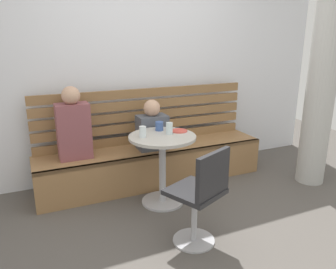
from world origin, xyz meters
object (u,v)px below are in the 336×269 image
Objects in this scene: white_chair at (201,194)px; person_adult at (73,127)px; cup_glass_tall at (169,128)px; booth_bench at (154,165)px; cup_mug_blue at (159,126)px; person_child_left at (152,128)px; cup_water_clear at (143,132)px; plate_small at (179,131)px; cafe_table at (162,156)px.

person_adult reaches higher than white_chair.
cup_glass_tall reaches higher than white_chair.
cup_mug_blue is (-0.06, -0.33, 0.57)m from booth_bench.
cup_mug_blue is (-0.03, -0.30, 0.10)m from person_child_left.
person_child_left is 0.47m from cup_glass_tall.
plate_small is at bearing 5.49° from cup_water_clear.
booth_bench is at bearing 87.60° from cup_glass_tall.
white_chair is 0.90m from cup_glass_tall.
cup_glass_tall is (0.09, 0.83, 0.34)m from white_chair.
white_chair is 1.05m from cup_mug_blue.
person_child_left is at bearing 80.42° from cafe_table.
plate_small is (0.14, 0.05, -0.05)m from cup_glass_tall.
white_chair is at bearing -96.44° from cup_glass_tall.
person_adult reaches higher than person_child_left.
white_chair is 1.47× the size of person_child_left.
cafe_table is at bearing -104.07° from cup_mug_blue.
plate_small is at bearing -71.15° from person_child_left.
booth_bench is 4.68× the size of person_child_left.
cup_water_clear is at bearing 102.75° from white_chair.
white_chair is at bearing -77.25° from cup_water_clear.
white_chair is at bearing -93.90° from person_child_left.
person_adult is at bearing 145.10° from cafe_table.
person_child_left reaches higher than cafe_table.
booth_bench is at bearing 79.53° from cup_mug_blue.
cup_glass_tall is (0.87, -0.52, 0.01)m from person_adult.
cafe_table is 0.34m from cup_water_clear.
person_adult is 1.11m from plate_small.
white_chair reaches higher than cafe_table.
cup_mug_blue is at bearing 33.07° from cup_water_clear.
cup_water_clear is (-0.30, -0.49, 0.57)m from booth_bench.
booth_bench is 1.35m from white_chair.
plate_small is (1.01, -0.47, -0.04)m from person_adult.
cafe_table is 0.52m from person_child_left.
cup_mug_blue is (0.05, 1.00, 0.32)m from white_chair.
person_child_left reaches higher than cup_water_clear.
white_chair is at bearing -93.08° from cup_mug_blue.
cup_mug_blue is 0.22m from plate_small.
person_adult is at bearing 119.82° from white_chair.
white_chair is 7.08× the size of cup_glass_tall.
person_child_left is at bearing 108.85° from plate_small.
white_chair is at bearing -90.45° from cafe_table.
cup_mug_blue is at bearing 86.92° from white_chair.
person_adult is at bearing 156.73° from cup_mug_blue.
cup_glass_tall is at bearing 83.56° from white_chair.
cup_water_clear is (-0.19, 0.84, 0.33)m from white_chair.
person_child_left is 4.80× the size of cup_glass_tall.
booth_bench is at bearing 52.63° from person_child_left.
plate_small is at bearing -75.68° from booth_bench.
cafe_table is at bearing -34.90° from person_adult.
person_adult reaches higher than cup_water_clear.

